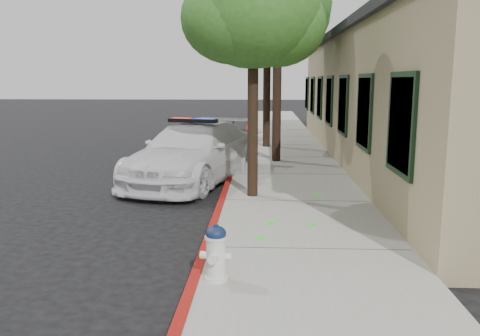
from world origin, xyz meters
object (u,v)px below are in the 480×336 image
at_px(police_car, 193,152).
at_px(street_tree_near, 254,16).
at_px(fire_hydrant, 216,253).
at_px(street_tree_far, 268,24).
at_px(clapboard_building, 445,97).
at_px(street_tree_mid, 278,8).

distance_m(police_car, street_tree_near, 4.14).
height_order(fire_hydrant, street_tree_far, street_tree_far).
height_order(police_car, street_tree_near, street_tree_near).
bearing_deg(police_car, street_tree_far, 87.77).
relative_size(fire_hydrant, street_tree_near, 0.14).
height_order(police_car, fire_hydrant, police_car).
distance_m(police_car, fire_hydrant, 6.93).
xyz_separation_m(clapboard_building, street_tree_far, (-5.63, 2.53, 2.52)).
distance_m(clapboard_building, street_tree_mid, 6.02).
xyz_separation_m(fire_hydrant, street_tree_mid, (0.99, 9.49, 4.26)).
bearing_deg(fire_hydrant, clapboard_building, 66.68).
bearing_deg(street_tree_far, street_tree_mid, -85.35).
distance_m(clapboard_building, fire_hydrant, 12.16).
bearing_deg(street_tree_near, police_car, 126.98).
relative_size(clapboard_building, street_tree_near, 4.11).
relative_size(street_tree_near, street_tree_far, 0.85).
distance_m(police_car, street_tree_far, 7.39).
relative_size(street_tree_mid, street_tree_far, 1.02).
relative_size(clapboard_building, street_tree_mid, 3.41).
relative_size(fire_hydrant, street_tree_mid, 0.12).
height_order(clapboard_building, street_tree_mid, street_tree_mid).
distance_m(street_tree_near, street_tree_mid, 4.92).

